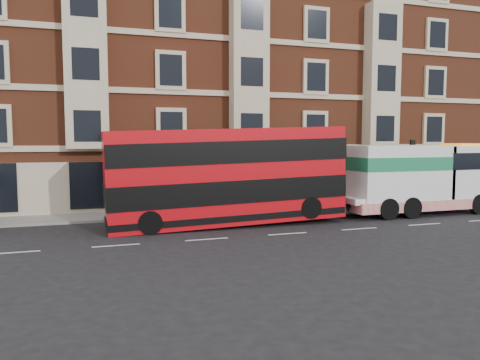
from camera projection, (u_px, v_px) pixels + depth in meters
The scene contains 8 objects.
ground at pixel (287, 234), 22.52m from camera, with size 120.00×120.00×0.00m, color black.
sidewalk at pixel (239, 210), 29.61m from camera, with size 90.00×3.00×0.15m, color slate.
victorian_terrace at pixel (215, 67), 35.99m from camera, with size 45.00×12.00×20.40m.
lamp_post_west at pixel (145, 173), 26.28m from camera, with size 0.35×0.15×4.35m.
lamp_post_east at pixel (412, 167), 31.89m from camera, with size 0.35×0.15×4.35m.
double_decker_bus at pixel (227, 175), 24.61m from camera, with size 12.53×2.88×5.08m.
tow_truck at pixel (417, 178), 28.41m from camera, with size 10.04×2.97×4.18m.
pedestrian at pixel (148, 200), 27.57m from camera, with size 0.58×0.38×1.60m, color #1C1F39.
Camera 1 is at (-9.12, -20.38, 4.55)m, focal length 35.00 mm.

